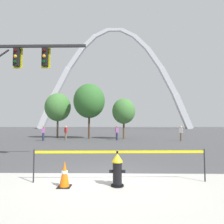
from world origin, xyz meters
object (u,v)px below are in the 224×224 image
object	(u,v)px
traffic_cone_by_hydrant	(65,174)
pedestrian_near_trees	(66,133)
fire_hydrant	(117,170)
pedestrian_walking_right	(43,133)
monument_arch	(115,82)
pedestrian_standing_center	(117,133)
pedestrian_walking_left	(181,133)

from	to	relation	value
traffic_cone_by_hydrant	pedestrian_near_trees	bearing A→B (deg)	104.46
fire_hydrant	pedestrian_walking_right	size ratio (longest dim) A/B	0.62
monument_arch	pedestrian_standing_center	size ratio (longest dim) A/B	37.27
pedestrian_standing_center	pedestrian_walking_right	xyz separation A→B (m)	(-7.85, -1.08, 0.00)
pedestrian_near_trees	fire_hydrant	bearing A→B (deg)	-70.54
pedestrian_walking_left	pedestrian_walking_right	world-z (taller)	same
monument_arch	pedestrian_near_trees	size ratio (longest dim) A/B	37.27
pedestrian_walking_left	pedestrian_walking_right	distance (m)	14.66
fire_hydrant	pedestrian_walking_left	distance (m)	16.52
pedestrian_standing_center	pedestrian_near_trees	world-z (taller)	same
pedestrian_walking_left	pedestrian_near_trees	world-z (taller)	same
fire_hydrant	traffic_cone_by_hydrant	xyz separation A→B (m)	(-1.48, -0.10, -0.11)
pedestrian_standing_center	pedestrian_near_trees	distance (m)	5.68
monument_arch	pedestrian_standing_center	xyz separation A→B (m)	(0.48, -52.10, -17.25)
fire_hydrant	traffic_cone_by_hydrant	distance (m)	1.49
pedestrian_walking_left	pedestrian_walking_right	bearing A→B (deg)	-179.40
traffic_cone_by_hydrant	pedestrian_standing_center	bearing A→B (deg)	84.35
pedestrian_near_trees	pedestrian_standing_center	bearing A→B (deg)	1.45
fire_hydrant	pedestrian_walking_left	bearing A→B (deg)	65.28
pedestrian_standing_center	pedestrian_near_trees	bearing A→B (deg)	-178.55
traffic_cone_by_hydrant	pedestrian_near_trees	xyz separation A→B (m)	(-4.10, 15.89, 0.46)
monument_arch	pedestrian_walking_left	bearing A→B (deg)	-82.18
pedestrian_walking_left	pedestrian_standing_center	bearing A→B (deg)	172.28
pedestrian_standing_center	pedestrian_walking_right	size ratio (longest dim) A/B	1.00
monument_arch	traffic_cone_by_hydrant	bearing A→B (deg)	-90.93
fire_hydrant	monument_arch	size ratio (longest dim) A/B	0.02
fire_hydrant	traffic_cone_by_hydrant	size ratio (longest dim) A/B	1.36
traffic_cone_by_hydrant	pedestrian_standing_center	world-z (taller)	pedestrian_standing_center
traffic_cone_by_hydrant	pedestrian_walking_right	size ratio (longest dim) A/B	0.46
pedestrian_walking_left	traffic_cone_by_hydrant	bearing A→B (deg)	-119.04
pedestrian_walking_right	monument_arch	bearing A→B (deg)	82.10
fire_hydrant	pedestrian_standing_center	xyz separation A→B (m)	(0.10, 15.93, 0.35)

